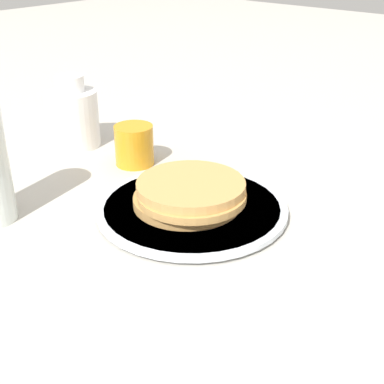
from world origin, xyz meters
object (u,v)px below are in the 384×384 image
at_px(pancake_stack, 190,194).
at_px(juice_glass, 134,145).
at_px(plate, 192,208).
at_px(cream_jug, 73,116).

xyz_separation_m(pancake_stack, juice_glass, (0.19, -0.07, 0.00)).
bearing_deg(plate, cream_jug, -9.58).
xyz_separation_m(plate, pancake_stack, (0.00, 0.00, 0.02)).
height_order(plate, pancake_stack, pancake_stack).
bearing_deg(plate, pancake_stack, 48.42).
relative_size(plate, cream_jug, 2.08).
relative_size(juice_glass, cream_jug, 0.52).
height_order(juice_glass, cream_jug, cream_jug).
bearing_deg(cream_jug, juice_glass, -175.65).
bearing_deg(juice_glass, plate, 160.17).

